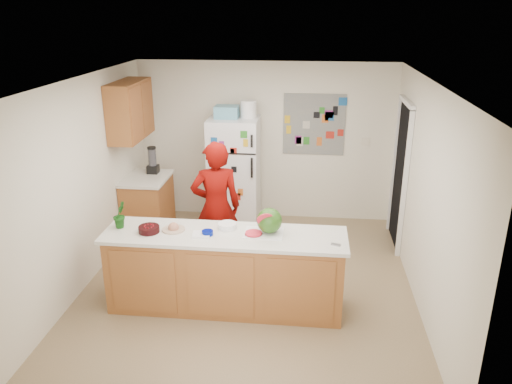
# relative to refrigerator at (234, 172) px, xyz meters

# --- Properties ---
(floor) EXTENTS (4.00, 4.50, 0.02)m
(floor) POSITION_rel_refrigerator_xyz_m (0.45, -1.88, -0.86)
(floor) COLOR brown
(floor) RESTS_ON ground
(wall_back) EXTENTS (4.00, 0.02, 2.50)m
(wall_back) POSITION_rel_refrigerator_xyz_m (0.45, 0.38, 0.40)
(wall_back) COLOR beige
(wall_back) RESTS_ON ground
(wall_left) EXTENTS (0.02, 4.50, 2.50)m
(wall_left) POSITION_rel_refrigerator_xyz_m (-1.56, -1.88, 0.40)
(wall_left) COLOR beige
(wall_left) RESTS_ON ground
(wall_right) EXTENTS (0.02, 4.50, 2.50)m
(wall_right) POSITION_rel_refrigerator_xyz_m (2.46, -1.88, 0.40)
(wall_right) COLOR beige
(wall_right) RESTS_ON ground
(ceiling) EXTENTS (4.00, 4.50, 0.02)m
(ceiling) POSITION_rel_refrigerator_xyz_m (0.45, -1.88, 1.66)
(ceiling) COLOR white
(ceiling) RESTS_ON wall_back
(doorway) EXTENTS (0.03, 0.85, 2.04)m
(doorway) POSITION_rel_refrigerator_xyz_m (2.44, -0.43, 0.17)
(doorway) COLOR black
(doorway) RESTS_ON ground
(peninsula_base) EXTENTS (2.60, 0.62, 0.88)m
(peninsula_base) POSITION_rel_refrigerator_xyz_m (0.25, -2.38, -0.41)
(peninsula_base) COLOR brown
(peninsula_base) RESTS_ON floor
(peninsula_top) EXTENTS (2.68, 0.70, 0.04)m
(peninsula_top) POSITION_rel_refrigerator_xyz_m (0.25, -2.38, 0.05)
(peninsula_top) COLOR silver
(peninsula_top) RESTS_ON peninsula_base
(side_counter_base) EXTENTS (0.60, 0.80, 0.86)m
(side_counter_base) POSITION_rel_refrigerator_xyz_m (-1.24, -0.53, -0.42)
(side_counter_base) COLOR brown
(side_counter_base) RESTS_ON floor
(side_counter_top) EXTENTS (0.64, 0.84, 0.04)m
(side_counter_top) POSITION_rel_refrigerator_xyz_m (-1.24, -0.53, 0.03)
(side_counter_top) COLOR silver
(side_counter_top) RESTS_ON side_counter_base
(upper_cabinets) EXTENTS (0.35, 1.00, 0.80)m
(upper_cabinets) POSITION_rel_refrigerator_xyz_m (-1.37, -0.58, 1.05)
(upper_cabinets) COLOR brown
(upper_cabinets) RESTS_ON wall_left
(refrigerator) EXTENTS (0.75, 0.70, 1.70)m
(refrigerator) POSITION_rel_refrigerator_xyz_m (0.00, 0.00, 0.00)
(refrigerator) COLOR silver
(refrigerator) RESTS_ON floor
(fridge_top_bin) EXTENTS (0.35, 0.28, 0.18)m
(fridge_top_bin) POSITION_rel_refrigerator_xyz_m (-0.10, 0.00, 0.94)
(fridge_top_bin) COLOR #5999B2
(fridge_top_bin) RESTS_ON refrigerator
(photo_collage) EXTENTS (0.95, 0.01, 0.95)m
(photo_collage) POSITION_rel_refrigerator_xyz_m (1.20, 0.36, 0.70)
(photo_collage) COLOR slate
(photo_collage) RESTS_ON wall_back
(person) EXTENTS (0.72, 0.57, 1.73)m
(person) POSITION_rel_refrigerator_xyz_m (-0.00, -1.51, 0.02)
(person) COLOR #600502
(person) RESTS_ON floor
(blender_appliance) EXTENTS (0.12, 0.12, 0.38)m
(blender_appliance) POSITION_rel_refrigerator_xyz_m (-1.19, -0.32, 0.24)
(blender_appliance) COLOR black
(blender_appliance) RESTS_ON side_counter_top
(cutting_board) EXTENTS (0.43, 0.33, 0.01)m
(cutting_board) POSITION_rel_refrigerator_xyz_m (0.68, -2.33, 0.08)
(cutting_board) COLOR silver
(cutting_board) RESTS_ON peninsula_top
(watermelon) EXTENTS (0.28, 0.28, 0.28)m
(watermelon) POSITION_rel_refrigerator_xyz_m (0.74, -2.31, 0.22)
(watermelon) COLOR #1F5C11
(watermelon) RESTS_ON cutting_board
(watermelon_slice) EXTENTS (0.18, 0.18, 0.02)m
(watermelon_slice) POSITION_rel_refrigerator_xyz_m (0.57, -2.38, 0.09)
(watermelon_slice) COLOR #C52B4C
(watermelon_slice) RESTS_ON cutting_board
(cherry_bowl) EXTENTS (0.28, 0.28, 0.07)m
(cherry_bowl) POSITION_rel_refrigerator_xyz_m (-0.58, -2.43, 0.11)
(cherry_bowl) COLOR black
(cherry_bowl) RESTS_ON peninsula_top
(white_bowl) EXTENTS (0.27, 0.27, 0.06)m
(white_bowl) POSITION_rel_refrigerator_xyz_m (0.26, -2.23, 0.10)
(white_bowl) COLOR white
(white_bowl) RESTS_ON peninsula_top
(cobalt_bowl) EXTENTS (0.14, 0.14, 0.05)m
(cobalt_bowl) POSITION_rel_refrigerator_xyz_m (0.07, -2.43, 0.10)
(cobalt_bowl) COLOR #000E6C
(cobalt_bowl) RESTS_ON peninsula_top
(plate) EXTENTS (0.34, 0.34, 0.02)m
(plate) POSITION_rel_refrigerator_xyz_m (-0.33, -2.35, 0.08)
(plate) COLOR beige
(plate) RESTS_ON peninsula_top
(paper_towel) EXTENTS (0.21, 0.19, 0.02)m
(paper_towel) POSITION_rel_refrigerator_xyz_m (0.01, -2.45, 0.08)
(paper_towel) COLOR white
(paper_towel) RESTS_ON peninsula_top
(keys) EXTENTS (0.11, 0.07, 0.01)m
(keys) POSITION_rel_refrigerator_xyz_m (1.45, -2.53, 0.08)
(keys) COLOR gray
(keys) RESTS_ON peninsula_top
(potted_plant) EXTENTS (0.14, 0.17, 0.30)m
(potted_plant) POSITION_rel_refrigerator_xyz_m (-0.94, -2.33, 0.22)
(potted_plant) COLOR #0E480D
(potted_plant) RESTS_ON peninsula_top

